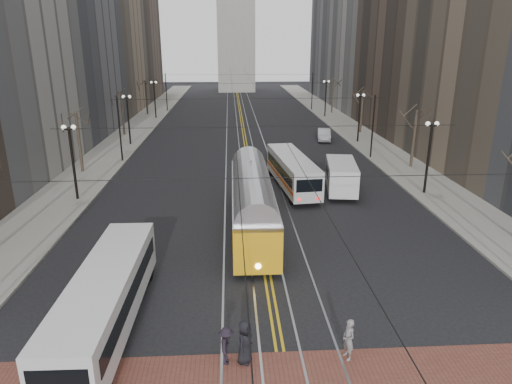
{
  "coord_description": "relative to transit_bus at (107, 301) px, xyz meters",
  "views": [
    {
      "loc": [
        -1.81,
        -16.05,
        11.63
      ],
      "look_at": [
        -0.32,
        10.19,
        3.0
      ],
      "focal_mm": 32.0,
      "sensor_mm": 36.0,
      "label": 1
    }
  ],
  "objects": [
    {
      "name": "pedestrian_d",
      "position": [
        5.01,
        -2.51,
        -0.56
      ],
      "size": [
        0.61,
        1.01,
        1.53
      ],
      "primitive_type": "imported",
      "rotation": [
        0.0,
        0.0,
        1.53
      ],
      "color": "black",
      "rests_on": "crosswalk_band"
    },
    {
      "name": "rear_bus",
      "position": [
        10.38,
        19.21,
        0.02
      ],
      "size": [
        3.35,
        10.61,
        2.72
      ],
      "primitive_type": "cube",
      "rotation": [
        0.0,
        0.0,
        0.11
      ],
      "color": "silver",
      "rests_on": "ground"
    },
    {
      "name": "sedan_grey",
      "position": [
        11.85,
        21.01,
        -0.64
      ],
      "size": [
        2.12,
        4.24,
        1.39
      ],
      "primitive_type": "imported",
      "rotation": [
        0.0,
        0.0,
        0.12
      ],
      "color": "#3A3D41",
      "rests_on": "ground"
    },
    {
      "name": "streetcar",
      "position": [
        6.62,
        10.37,
        0.26
      ],
      "size": [
        2.58,
        13.56,
        3.19
      ],
      "primitive_type": "cube",
      "rotation": [
        0.0,
        0.0,
        -0.0
      ],
      "color": "#EEA915",
      "rests_on": "ground"
    },
    {
      "name": "lamp_posts",
      "position": [
        7.12,
        27.76,
        1.46
      ],
      "size": [
        27.6,
        57.2,
        5.6
      ],
      "color": "black",
      "rests_on": "ground"
    },
    {
      "name": "streetcar_rails",
      "position": [
        7.12,
        44.01,
        -1.33
      ],
      "size": [
        4.8,
        130.0,
        0.02
      ],
      "primitive_type": "cube",
      "color": "gray",
      "rests_on": "ground"
    },
    {
      "name": "sidewalk_left",
      "position": [
        -7.88,
        44.01,
        -1.26
      ],
      "size": [
        5.0,
        140.0,
        0.15
      ],
      "primitive_type": "cube",
      "color": "gray",
      "rests_on": "ground"
    },
    {
      "name": "sedan_silver",
      "position": [
        16.95,
        38.5,
        -0.61
      ],
      "size": [
        2.25,
        4.62,
        1.46
      ],
      "primitive_type": "imported",
      "rotation": [
        0.0,
        0.0,
        -0.16
      ],
      "color": "#A1A3A9",
      "rests_on": "ground"
    },
    {
      "name": "cargo_van",
      "position": [
        14.15,
        17.72,
        -0.07
      ],
      "size": [
        3.03,
        5.99,
        2.53
      ],
      "primitive_type": "cube",
      "rotation": [
        0.0,
        0.0,
        -0.15
      ],
      "color": "white",
      "rests_on": "ground"
    },
    {
      "name": "sidewalk_right",
      "position": [
        22.12,
        44.01,
        -1.26
      ],
      "size": [
        5.0,
        140.0,
        0.15
      ],
      "primitive_type": "cube",
      "color": "gray",
      "rests_on": "ground"
    },
    {
      "name": "transit_bus",
      "position": [
        0.0,
        0.0,
        0.0
      ],
      "size": [
        2.39,
        10.74,
        2.68
      ],
      "primitive_type": "cube",
      "rotation": [
        0.0,
        0.0,
        -0.02
      ],
      "color": "silver",
      "rests_on": "ground"
    },
    {
      "name": "trolley_wires",
      "position": [
        7.12,
        33.84,
        2.44
      ],
      "size": [
        25.96,
        120.0,
        6.6
      ],
      "color": "black",
      "rests_on": "ground"
    },
    {
      "name": "building_right_far",
      "position": [
        32.62,
        85.01,
        18.66
      ],
      "size": [
        16.0,
        20.0,
        40.0
      ],
      "primitive_type": "cube",
      "color": "slate",
      "rests_on": "ground"
    },
    {
      "name": "ground",
      "position": [
        7.12,
        -0.99,
        -1.34
      ],
      "size": [
        260.0,
        260.0,
        0.0
      ],
      "primitive_type": "plane",
      "color": "black",
      "rests_on": "ground"
    },
    {
      "name": "pedestrian_b",
      "position": [
        9.67,
        -2.49,
        -0.49
      ],
      "size": [
        0.56,
        0.7,
        1.67
      ],
      "primitive_type": "imported",
      "rotation": [
        0.0,
        0.0,
        5.01
      ],
      "color": "gray",
      "rests_on": "crosswalk_band"
    },
    {
      "name": "centre_lines",
      "position": [
        7.12,
        44.01,
        -1.33
      ],
      "size": [
        0.42,
        130.0,
        0.01
      ],
      "primitive_type": "cube",
      "color": "gold",
      "rests_on": "ground"
    },
    {
      "name": "pedestrian_a",
      "position": [
        5.7,
        -2.49,
        -0.44
      ],
      "size": [
        0.87,
        1.02,
        1.77
      ],
      "primitive_type": "imported",
      "rotation": [
        0.0,
        0.0,
        1.14
      ],
      "color": "black",
      "rests_on": "crosswalk_band"
    },
    {
      "name": "street_trees",
      "position": [
        7.12,
        34.26,
        1.46
      ],
      "size": [
        31.68,
        53.28,
        5.6
      ],
      "color": "#382D23",
      "rests_on": "ground"
    }
  ]
}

